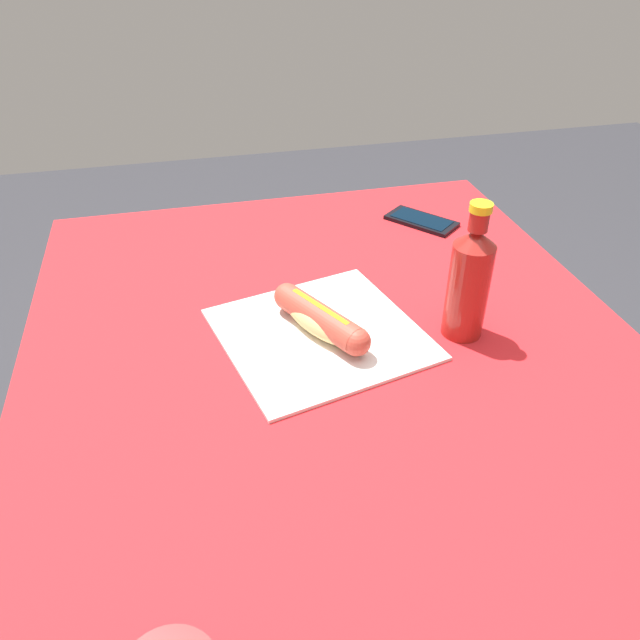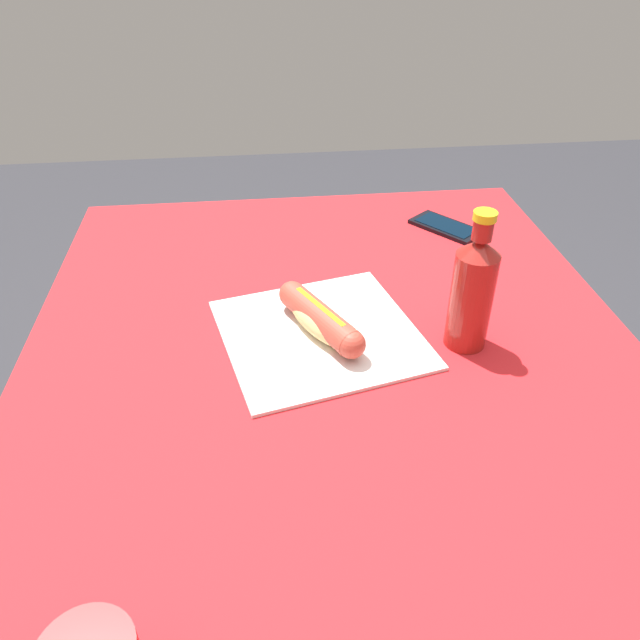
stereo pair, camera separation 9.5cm
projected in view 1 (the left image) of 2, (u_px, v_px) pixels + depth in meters
ground_plane at (333, 621)px, 1.38m from camera, size 6.00×6.00×0.00m
dining_table at (338, 415)px, 1.01m from camera, size 1.17×0.96×0.77m
paper_wrapper at (320, 334)px, 0.97m from camera, size 0.35×0.36×0.01m
hot_dog at (320, 319)px, 0.95m from camera, size 0.19×0.12×0.05m
cell_phone at (421, 221)px, 1.30m from camera, size 0.16×0.15×0.01m
soda_bottle at (469, 281)px, 0.92m from camera, size 0.06×0.06×0.22m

